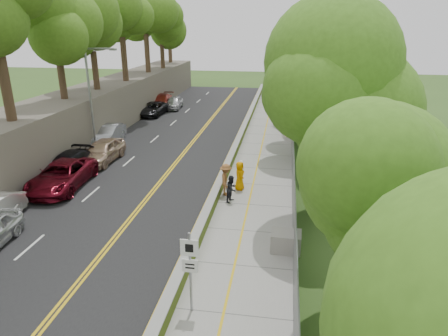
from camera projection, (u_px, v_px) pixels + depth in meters
ground at (184, 261)px, 17.13m from camera, size 140.00×140.00×0.00m
road at (165, 150)px, 31.81m from camera, size 11.20×66.00×0.04m
sidewalk at (264, 155)px, 30.66m from camera, size 4.20×66.00×0.05m
jersey_barrier at (235, 150)px, 30.90m from camera, size 0.42×66.00×0.60m
rock_embankment at (67, 122)px, 32.30m from camera, size 5.00×66.00×4.00m
chainlink_fence at (293, 144)px, 30.02m from camera, size 0.04×66.00×2.00m
trees_embankment at (57, 10)px, 29.30m from camera, size 6.40×66.00×13.00m
trees_fenceside at (332, 63)px, 27.61m from camera, size 7.00×66.00×14.00m
streetlight at (93, 93)px, 30.02m from camera, size 2.52×0.22×8.00m
signpost at (190, 264)px, 13.50m from camera, size 0.62×0.09×3.10m
construction_barrel at (288, 132)px, 35.42m from camera, size 0.52×0.52×0.85m
concrete_block at (286, 241)px, 17.74m from camera, size 1.36×1.04×0.88m
car_2 at (62, 176)px, 24.37m from camera, size 3.02×5.88×1.59m
car_3 at (68, 164)px, 26.51m from camera, size 2.02×4.95×1.43m
car_4 at (103, 151)px, 28.93m from camera, size 2.02×4.81×1.63m
car_5 at (108, 134)px, 33.32m from camera, size 1.96×4.83×1.56m
car_6 at (153, 109)px, 43.53m from camera, size 2.53×5.06×1.37m
car_7 at (161, 101)px, 47.20m from camera, size 2.52×5.50×1.56m
car_8 at (174, 103)px, 46.79m from camera, size 1.92×4.24×1.41m
painter_0 at (240, 176)px, 24.06m from camera, size 0.68×0.94×1.77m
painter_1 at (241, 172)px, 25.01m from camera, size 0.48×0.63×1.53m
painter_2 at (232, 189)px, 22.48m from camera, size 0.83×0.92×1.56m
painter_3 at (226, 180)px, 23.28m from camera, size 0.90×1.33×1.91m
person_far at (285, 113)px, 41.01m from camera, size 1.01×0.62×1.61m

